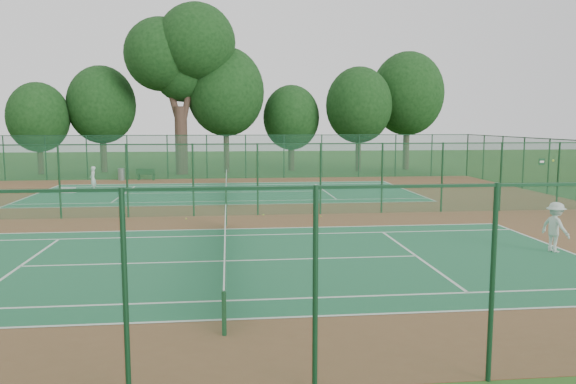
% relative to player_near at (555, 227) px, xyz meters
% --- Properties ---
extents(ground, '(120.00, 120.00, 0.00)m').
position_rel_player_near_xyz_m(ground, '(-11.38, 8.90, -0.89)').
color(ground, '#254E18').
rests_on(ground, ground).
extents(red_pad, '(40.00, 36.00, 0.01)m').
position_rel_player_near_xyz_m(red_pad, '(-11.38, 8.90, -0.89)').
color(red_pad, brown).
rests_on(red_pad, ground).
extents(court_near, '(23.77, 10.97, 0.01)m').
position_rel_player_near_xyz_m(court_near, '(-11.38, -0.10, -0.88)').
color(court_near, '#1E613E').
rests_on(court_near, red_pad).
extents(court_far, '(23.77, 10.97, 0.01)m').
position_rel_player_near_xyz_m(court_far, '(-11.38, 17.90, -0.88)').
color(court_far, '#216B49').
rests_on(court_far, red_pad).
extents(fence_north, '(40.00, 0.09, 3.50)m').
position_rel_player_near_xyz_m(fence_north, '(-11.38, 26.90, 0.87)').
color(fence_north, '#194B33').
rests_on(fence_north, ground).
extents(fence_south, '(40.00, 0.09, 3.50)m').
position_rel_player_near_xyz_m(fence_south, '(-11.38, -9.10, 0.87)').
color(fence_south, '#1C5433').
rests_on(fence_south, ground).
extents(fence_divider, '(40.00, 0.09, 3.50)m').
position_rel_player_near_xyz_m(fence_divider, '(-11.38, 8.90, 0.87)').
color(fence_divider, '#1B522C').
rests_on(fence_divider, ground).
extents(tennis_net_near, '(0.10, 12.90, 0.97)m').
position_rel_player_near_xyz_m(tennis_net_near, '(-11.38, -0.10, -0.35)').
color(tennis_net_near, '#153A1C').
rests_on(tennis_net_near, ground).
extents(tennis_net_far, '(0.10, 12.90, 0.97)m').
position_rel_player_near_xyz_m(tennis_net_far, '(-11.38, 17.90, -0.35)').
color(tennis_net_far, '#14371E').
rests_on(tennis_net_far, ground).
extents(player_near, '(0.95, 1.27, 1.74)m').
position_rel_player_near_xyz_m(player_near, '(0.00, 0.00, 0.00)').
color(player_near, silver).
rests_on(player_near, court_near).
extents(player_far, '(0.39, 0.59, 1.60)m').
position_rel_player_near_xyz_m(player_far, '(-20.07, 19.64, -0.07)').
color(player_far, white).
rests_on(player_far, court_far).
extents(trash_bin, '(0.64, 0.64, 0.93)m').
position_rel_player_near_xyz_m(trash_bin, '(-19.49, 26.36, -0.42)').
color(trash_bin, slate).
rests_on(trash_bin, red_pad).
extents(bench, '(1.51, 0.67, 0.90)m').
position_rel_player_near_xyz_m(bench, '(-17.61, 26.23, -0.42)').
color(bench, '#13371A').
rests_on(bench, red_pad).
extents(kit_bag, '(0.93, 0.42, 0.34)m').
position_rel_player_near_xyz_m(kit_bag, '(-21.42, 18.69, -0.71)').
color(kit_bag, silver).
rests_on(kit_bag, red_pad).
extents(stray_ball_a, '(0.08, 0.08, 0.08)m').
position_rel_player_near_xyz_m(stray_ball_a, '(-9.59, 8.68, -0.84)').
color(stray_ball_a, '#B5CF30').
rests_on(stray_ball_a, red_pad).
extents(stray_ball_b, '(0.07, 0.07, 0.07)m').
position_rel_player_near_xyz_m(stray_ball_b, '(-6.89, 8.02, -0.85)').
color(stray_ball_b, '#CBD230').
rests_on(stray_ball_b, red_pad).
extents(stray_ball_c, '(0.07, 0.07, 0.07)m').
position_rel_player_near_xyz_m(stray_ball_c, '(-13.23, 8.03, -0.85)').
color(stray_ball_c, '#CFE234').
rests_on(stray_ball_c, red_pad).
extents(big_tree, '(9.41, 6.89, 14.46)m').
position_rel_player_near_xyz_m(big_tree, '(-15.14, 31.35, 9.35)').
color(big_tree, '#3D2921').
rests_on(big_tree, ground).
extents(evergreen_row, '(39.00, 5.00, 12.00)m').
position_rel_player_near_xyz_m(evergreen_row, '(-10.88, 33.15, -0.89)').
color(evergreen_row, black).
rests_on(evergreen_row, ground).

